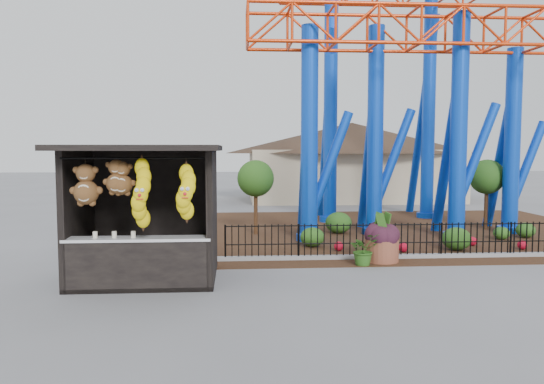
{
  "coord_description": "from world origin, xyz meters",
  "views": [
    {
      "loc": [
        -0.92,
        -11.22,
        3.03
      ],
      "look_at": [
        -0.04,
        1.5,
        2.0
      ],
      "focal_mm": 35.0,
      "sensor_mm": 36.0,
      "label": 1
    }
  ],
  "objects": [
    {
      "name": "mulch_bed",
      "position": [
        4.0,
        8.0,
        0.01
      ],
      "size": [
        18.0,
        12.0,
        0.02
      ],
      "primitive_type": "cube",
      "color": "#331E11",
      "rests_on": "ground"
    },
    {
      "name": "potted_plant",
      "position": [
        2.41,
        2.23,
        0.43
      ],
      "size": [
        0.97,
        0.92,
        0.85
      ],
      "primitive_type": "imported",
      "rotation": [
        0.0,
        0.0,
        0.42
      ],
      "color": "#295619",
      "rests_on": "ground"
    },
    {
      "name": "terracotta_planter",
      "position": [
        3.01,
        2.64,
        0.31
      ],
      "size": [
        0.93,
        0.93,
        0.61
      ],
      "primitive_type": "cylinder",
      "rotation": [
        0.0,
        0.0,
        0.04
      ],
      "color": "brown",
      "rests_on": "ground"
    },
    {
      "name": "pavilion",
      "position": [
        6.0,
        20.0,
        3.07
      ],
      "size": [
        15.0,
        15.0,
        4.8
      ],
      "color": "#BFAD8C",
      "rests_on": "ground"
    },
    {
      "name": "planter_foliage",
      "position": [
        3.01,
        2.64,
        0.93
      ],
      "size": [
        0.7,
        0.7,
        0.64
      ],
      "primitive_type": "ellipsoid",
      "color": "black",
      "rests_on": "terracotta_planter"
    },
    {
      "name": "picket_fence",
      "position": [
        4.9,
        3.0,
        0.5
      ],
      "size": [
        12.2,
        0.06,
        1.0
      ],
      "primitive_type": null,
      "color": "black",
      "rests_on": "ground"
    },
    {
      "name": "curb",
      "position": [
        4.0,
        3.0,
        0.06
      ],
      "size": [
        18.0,
        0.18,
        0.12
      ],
      "primitive_type": "cube",
      "color": "gray",
      "rests_on": "ground"
    },
    {
      "name": "roller_coaster",
      "position": [
        5.12,
        8.23,
        6.44
      ],
      "size": [
        11.0,
        6.37,
        10.82
      ],
      "color": "blue",
      "rests_on": "ground"
    },
    {
      "name": "ground",
      "position": [
        0.0,
        0.0,
        0.0
      ],
      "size": [
        120.0,
        120.0,
        0.0
      ],
      "primitive_type": "plane",
      "color": "slate",
      "rests_on": "ground"
    },
    {
      "name": "landscaping",
      "position": [
        4.41,
        5.71,
        0.34
      ],
      "size": [
        8.21,
        4.32,
        0.76
      ],
      "color": "#254D16",
      "rests_on": "mulch_bed"
    },
    {
      "name": "prize_booth",
      "position": [
        -3.02,
        0.89,
        1.54
      ],
      "size": [
        3.5,
        3.4,
        3.12
      ],
      "color": "black",
      "rests_on": "ground"
    }
  ]
}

